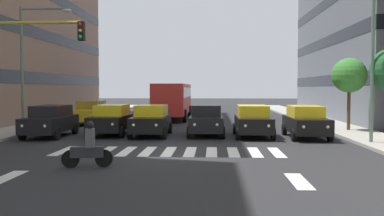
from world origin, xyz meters
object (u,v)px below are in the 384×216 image
at_px(car_4, 112,119).
at_px(bus_behind_traffic, 173,97).
at_px(car_2, 206,120).
at_px(car_5, 50,121).
at_px(motorcycle_with_rider, 88,148).
at_px(traffic_light_gantry, 0,61).
at_px(car_3, 151,120).
at_px(car_row2_0, 91,112).
at_px(car_1, 253,121).
at_px(street_tree_1, 349,76).
at_px(street_lamp_left, 364,41).
at_px(street_lamp_right, 30,55).
at_px(car_0, 306,121).

bearing_deg(car_4, bus_behind_traffic, -100.42).
height_order(car_2, car_5, same).
xyz_separation_m(motorcycle_with_rider, traffic_light_gantry, (4.42, -2.84, 3.11)).
height_order(car_2, car_3, same).
height_order(car_5, car_row2_0, same).
distance_m(car_1, street_tree_1, 7.02).
bearing_deg(motorcycle_with_rider, car_3, -94.53).
distance_m(car_4, traffic_light_gantry, 8.15).
distance_m(car_1, car_3, 5.63).
distance_m(traffic_light_gantry, street_lamp_left, 16.00).
relative_size(car_5, street_lamp_right, 0.61).
bearing_deg(car_5, traffic_light_gantry, 92.64).
relative_size(car_0, car_4, 1.00).
height_order(car_row2_0, bus_behind_traffic, bus_behind_traffic).
distance_m(traffic_light_gantry, street_lamp_right, 7.73).
distance_m(car_2, traffic_light_gantry, 11.24).
distance_m(car_2, street_lamp_right, 10.89).
height_order(traffic_light_gantry, street_tree_1, traffic_light_gantry).
relative_size(car_4, traffic_light_gantry, 0.81).
bearing_deg(car_5, street_tree_1, -169.28).
relative_size(car_5, street_tree_1, 1.03).
xyz_separation_m(car_5, motorcycle_with_rider, (-4.70, 8.79, -0.24)).
xyz_separation_m(car_4, bus_behind_traffic, (-2.33, -12.69, 0.97)).
height_order(car_5, street_lamp_right, street_lamp_right).
distance_m(car_4, car_5, 3.31).
bearing_deg(motorcycle_with_rider, car_5, -61.90).
height_order(car_3, traffic_light_gantry, traffic_light_gantry).
xyz_separation_m(street_lamp_right, street_tree_1, (-18.78, -1.77, -1.16)).
xyz_separation_m(car_1, car_2, (2.56, -0.55, 0.00)).
height_order(street_lamp_left, street_lamp_right, street_lamp_left).
bearing_deg(street_tree_1, car_row2_0, -16.12).
height_order(car_row2_0, street_lamp_left, street_lamp_left).
xyz_separation_m(car_5, street_lamp_right, (1.72, -1.47, 3.69)).
bearing_deg(bus_behind_traffic, car_5, 68.48).
xyz_separation_m(car_0, car_5, (13.85, 0.14, 0.00)).
bearing_deg(car_2, street_lamp_left, 153.11).
bearing_deg(motorcycle_with_rider, bus_behind_traffic, -91.91).
bearing_deg(street_tree_1, bus_behind_traffic, -42.33).
height_order(car_0, motorcycle_with_rider, car_0).
bearing_deg(car_1, street_tree_1, -156.11).
height_order(car_5, street_tree_1, street_tree_1).
bearing_deg(car_2, car_0, 169.55).
relative_size(car_0, motorcycle_with_rider, 2.62).
xyz_separation_m(street_lamp_left, street_tree_1, (-1.18, -5.84, -1.46)).
bearing_deg(car_5, car_0, -179.40).
distance_m(car_0, car_row2_0, 16.15).
bearing_deg(bus_behind_traffic, car_0, 121.58).
distance_m(traffic_light_gantry, street_tree_1, 19.14).
xyz_separation_m(car_4, car_5, (3.12, 1.13, 0.00)).
distance_m(car_row2_0, street_lamp_right, 7.84).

